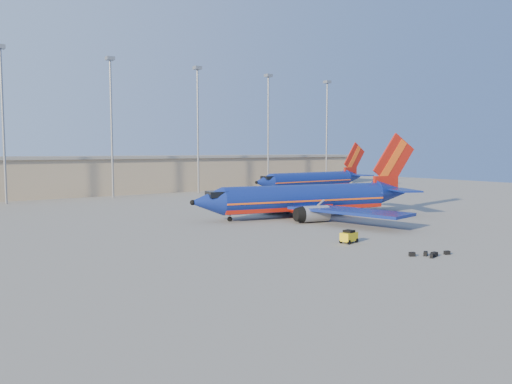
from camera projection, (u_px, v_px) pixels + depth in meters
ground at (265, 222)px, 68.51m from camera, size 220.00×220.00×0.00m
terminal_building at (156, 173)px, 121.04m from camera, size 122.00×16.00×8.50m
light_mast_row at (157, 114)px, 107.31m from camera, size 101.60×1.60×28.65m
aircraft_main at (309, 199)px, 73.22m from camera, size 36.41×34.64×12.49m
aircraft_second at (313, 180)px, 120.36m from camera, size 35.04×13.66×11.87m
baggage_tug at (349, 236)px, 52.61m from camera, size 2.10×1.50×1.38m
luggage_pile at (430, 254)px, 46.03m from camera, size 3.98×2.04×0.44m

